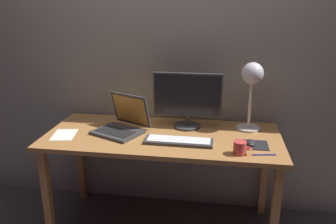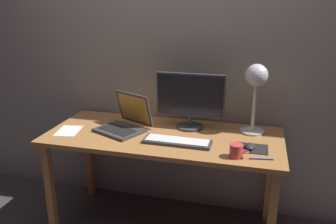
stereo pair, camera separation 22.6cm
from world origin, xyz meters
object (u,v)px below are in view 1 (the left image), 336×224
at_px(mouse, 251,143).
at_px(coffee_mug, 240,148).
at_px(desk_lamp, 252,81).
at_px(pen, 264,155).
at_px(monitor, 187,98).
at_px(laptop, 124,121).
at_px(keyboard_main, 179,141).

height_order(mouse, coffee_mug, coffee_mug).
bearing_deg(desk_lamp, pen, -81.42).
bearing_deg(mouse, monitor, 147.27).
height_order(desk_lamp, pen, desk_lamp).
height_order(laptop, coffee_mug, laptop).
bearing_deg(keyboard_main, monitor, 85.73).
relative_size(monitor, pen, 3.48).
distance_m(keyboard_main, desk_lamp, 0.66).
bearing_deg(pen, desk_lamp, 98.58).
bearing_deg(coffee_mug, desk_lamp, 79.91).
relative_size(keyboard_main, desk_lamp, 0.92).
bearing_deg(monitor, coffee_mug, -49.11).
bearing_deg(keyboard_main, coffee_mug, -16.73).
height_order(keyboard_main, coffee_mug, coffee_mug).
bearing_deg(pen, keyboard_main, 168.09).
bearing_deg(monitor, pen, -39.29).
height_order(monitor, desk_lamp, desk_lamp).
xyz_separation_m(keyboard_main, pen, (0.53, -0.11, -0.01)).
distance_m(mouse, pen, 0.15).
bearing_deg(laptop, mouse, -8.95).
relative_size(desk_lamp, coffee_mug, 4.24).
distance_m(monitor, mouse, 0.55).
relative_size(coffee_mug, pen, 0.81).
distance_m(monitor, laptop, 0.48).
bearing_deg(coffee_mug, pen, 1.67).
bearing_deg(monitor, desk_lamp, 2.80).
relative_size(keyboard_main, pen, 3.16).
relative_size(mouse, pen, 0.69).
bearing_deg(desk_lamp, coffee_mug, -100.09).
bearing_deg(desk_lamp, mouse, -91.08).
relative_size(laptop, pen, 2.92).
xyz_separation_m(monitor, laptop, (-0.43, -0.14, -0.15)).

